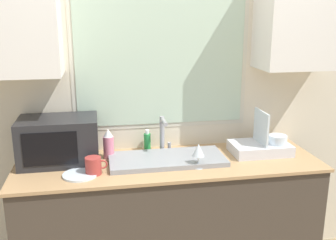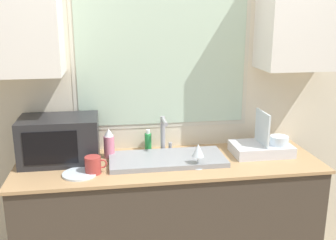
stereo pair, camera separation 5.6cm
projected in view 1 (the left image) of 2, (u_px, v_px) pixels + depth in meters
name	position (u px, v px, depth m)	size (l,w,h in m)	color
countertop	(169.00, 224.00, 2.60)	(1.91, 0.61, 0.89)	#42382D
wall_back	(162.00, 76.00, 2.61)	(6.00, 0.38, 2.60)	beige
sink_basin	(167.00, 159.00, 2.47)	(0.72, 0.32, 0.03)	gray
faucet	(163.00, 132.00, 2.61)	(0.08, 0.16, 0.24)	#99999E
microwave	(59.00, 140.00, 2.43)	(0.48, 0.31, 0.29)	#232326
dish_rack	(262.00, 146.00, 2.61)	(0.38, 0.25, 0.29)	silver
spray_bottle	(108.00, 144.00, 2.52)	(0.07, 0.07, 0.19)	#D8728C
soap_bottle	(147.00, 142.00, 2.64)	(0.05, 0.05, 0.15)	#268C3F
mug_near_sink	(94.00, 166.00, 2.27)	(0.13, 0.09, 0.10)	#A53833
wine_glass	(198.00, 151.00, 2.35)	(0.07, 0.07, 0.15)	silver
small_plate	(80.00, 175.00, 2.26)	(0.20, 0.20, 0.01)	silver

